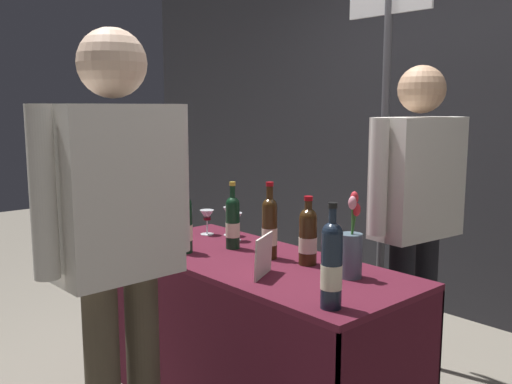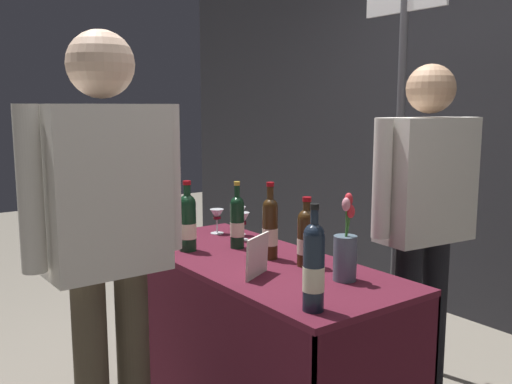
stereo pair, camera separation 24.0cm
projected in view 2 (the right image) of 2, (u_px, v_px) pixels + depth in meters
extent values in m
cube|color=#2D2D33|center=(503.00, 114.00, 3.45)|extent=(7.14, 0.12, 2.72)
cube|color=#4C1423|center=(256.00, 262.00, 2.45)|extent=(1.46, 0.62, 0.02)
cube|color=#3E101D|center=(197.00, 360.00, 2.33)|extent=(1.46, 0.01, 0.71)
cube|color=#3E101D|center=(307.00, 327.00, 2.68)|extent=(1.46, 0.01, 0.71)
cube|color=#3E101D|center=(179.00, 298.00, 3.09)|extent=(0.01, 0.62, 0.71)
cylinder|color=black|center=(188.00, 227.00, 2.59)|extent=(0.08, 0.08, 0.22)
sphere|color=black|center=(187.00, 203.00, 2.57)|extent=(0.08, 0.08, 0.08)
cylinder|color=black|center=(187.00, 194.00, 2.56)|extent=(0.03, 0.03, 0.08)
cylinder|color=maroon|center=(187.00, 183.00, 2.56)|extent=(0.04, 0.04, 0.02)
cylinder|color=beige|center=(188.00, 231.00, 2.59)|extent=(0.08, 0.08, 0.07)
cylinder|color=#38230F|center=(270.00, 232.00, 2.45)|extent=(0.07, 0.07, 0.24)
sphere|color=#38230F|center=(270.00, 206.00, 2.43)|extent=(0.07, 0.07, 0.07)
cylinder|color=#38230F|center=(270.00, 196.00, 2.43)|extent=(0.03, 0.03, 0.09)
cylinder|color=maroon|center=(270.00, 184.00, 2.42)|extent=(0.03, 0.03, 0.02)
cylinder|color=beige|center=(270.00, 237.00, 2.45)|extent=(0.07, 0.07, 0.08)
cylinder|color=black|center=(237.00, 226.00, 2.64)|extent=(0.07, 0.07, 0.21)
sphere|color=black|center=(237.00, 203.00, 2.62)|extent=(0.06, 0.06, 0.06)
cylinder|color=black|center=(237.00, 194.00, 2.62)|extent=(0.03, 0.03, 0.09)
cylinder|color=#B7932D|center=(237.00, 183.00, 2.61)|extent=(0.03, 0.03, 0.02)
cylinder|color=beige|center=(237.00, 229.00, 2.64)|extent=(0.07, 0.07, 0.07)
cylinder|color=#192333|center=(314.00, 273.00, 1.82)|extent=(0.07, 0.07, 0.26)
sphere|color=#192333|center=(314.00, 234.00, 1.80)|extent=(0.07, 0.07, 0.07)
cylinder|color=#192333|center=(314.00, 222.00, 1.80)|extent=(0.03, 0.03, 0.08)
cylinder|color=black|center=(315.00, 207.00, 1.79)|extent=(0.03, 0.03, 0.02)
cylinder|color=beige|center=(313.00, 279.00, 1.82)|extent=(0.07, 0.07, 0.08)
cylinder|color=#38230F|center=(306.00, 242.00, 2.34)|extent=(0.08, 0.08, 0.20)
sphere|color=#38230F|center=(307.00, 218.00, 2.32)|extent=(0.08, 0.08, 0.08)
cylinder|color=#38230F|center=(307.00, 210.00, 2.32)|extent=(0.03, 0.03, 0.07)
cylinder|color=maroon|center=(307.00, 199.00, 2.31)|extent=(0.04, 0.04, 0.02)
cylinder|color=beige|center=(306.00, 246.00, 2.34)|extent=(0.08, 0.08, 0.07)
cylinder|color=silver|center=(242.00, 240.00, 2.81)|extent=(0.06, 0.06, 0.00)
cylinder|color=silver|center=(242.00, 232.00, 2.80)|extent=(0.01, 0.01, 0.07)
cone|color=silver|center=(242.00, 219.00, 2.79)|extent=(0.07, 0.07, 0.07)
cylinder|color=#590C19|center=(242.00, 223.00, 2.80)|extent=(0.04, 0.04, 0.02)
cylinder|color=silver|center=(239.00, 234.00, 2.92)|extent=(0.07, 0.07, 0.00)
cylinder|color=silver|center=(239.00, 227.00, 2.92)|extent=(0.01, 0.01, 0.08)
cone|color=silver|center=(239.00, 213.00, 2.91)|extent=(0.07, 0.07, 0.07)
cylinder|color=#590C19|center=(239.00, 217.00, 2.91)|extent=(0.04, 0.04, 0.02)
cylinder|color=silver|center=(217.00, 233.00, 2.96)|extent=(0.07, 0.07, 0.00)
cylinder|color=silver|center=(217.00, 226.00, 2.95)|extent=(0.01, 0.01, 0.07)
cone|color=silver|center=(217.00, 215.00, 2.94)|extent=(0.07, 0.07, 0.06)
cylinder|color=#590C19|center=(217.00, 218.00, 2.94)|extent=(0.04, 0.04, 0.01)
cylinder|color=slate|center=(345.00, 258.00, 2.15)|extent=(0.09, 0.09, 0.18)
cylinder|color=#38722D|center=(347.00, 235.00, 2.13)|extent=(0.03, 0.02, 0.18)
ellipsoid|color=red|center=(351.00, 211.00, 2.11)|extent=(0.03, 0.03, 0.05)
cylinder|color=#38722D|center=(347.00, 231.00, 2.13)|extent=(0.03, 0.04, 0.21)
ellipsoid|color=pink|center=(346.00, 204.00, 2.10)|extent=(0.03, 0.03, 0.05)
cylinder|color=#38722D|center=(346.00, 230.00, 2.12)|extent=(0.01, 0.02, 0.23)
ellipsoid|color=red|center=(349.00, 200.00, 2.11)|extent=(0.03, 0.03, 0.05)
cube|color=silver|center=(257.00, 256.00, 2.20)|extent=(0.10, 0.17, 0.16)
cylinder|color=black|center=(433.00, 319.00, 2.68)|extent=(0.12, 0.12, 0.79)
cylinder|color=black|center=(406.00, 326.00, 2.59)|extent=(0.12, 0.12, 0.79)
cube|color=beige|center=(427.00, 180.00, 2.54)|extent=(0.25, 0.47, 0.56)
sphere|color=tan|center=(431.00, 89.00, 2.47)|extent=(0.22, 0.22, 0.22)
cylinder|color=beige|center=(467.00, 171.00, 2.67)|extent=(0.08, 0.08, 0.52)
cylinder|color=beige|center=(382.00, 179.00, 2.40)|extent=(0.08, 0.08, 0.52)
cylinder|color=#4C4233|center=(134.00, 376.00, 2.08)|extent=(0.12, 0.12, 0.83)
cube|color=beige|center=(106.00, 190.00, 1.92)|extent=(0.22, 0.41, 0.59)
sphere|color=beige|center=(100.00, 64.00, 1.86)|extent=(0.23, 0.23, 0.23)
cylinder|color=beige|center=(30.00, 190.00, 1.77)|extent=(0.08, 0.08, 0.54)
cylinder|color=beige|center=(170.00, 178.00, 2.07)|extent=(0.08, 0.08, 0.54)
cylinder|color=#47474C|center=(398.00, 173.00, 2.99)|extent=(0.04, 0.04, 2.10)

